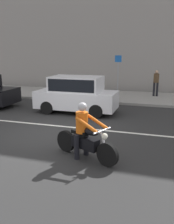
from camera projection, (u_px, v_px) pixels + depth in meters
ground_plane at (49, 133)px, 9.29m from camera, size 80.00×80.00×0.00m
sidewalk_slab at (102, 96)px, 16.67m from camera, size 40.00×4.40×0.14m
building_facade at (114, 3)px, 18.30m from camera, size 40.00×1.40×12.99m
lane_marking_stripe at (39, 124)px, 10.39m from camera, size 18.00×0.14×0.01m
motorcycle_with_rider_orange_stripe at (85, 136)px, 6.93m from camera, size 2.08×1.06×1.61m
parked_hatchback_white at (76, 94)px, 12.18m from camera, size 3.96×1.76×1.80m
street_sign_post at (118, 71)px, 16.69m from camera, size 0.44×0.08×2.61m
pedestrian_bystander at (156, 81)px, 15.91m from camera, size 0.34×0.34×1.67m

